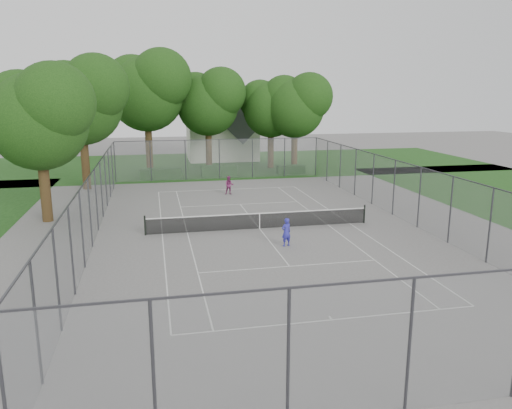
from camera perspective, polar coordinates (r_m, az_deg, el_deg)
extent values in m
plane|color=slate|center=(28.56, 0.41, -2.79)|extent=(120.00, 120.00, 0.00)
cube|color=#194313|center=(53.75, -5.46, 4.58)|extent=(60.00, 20.00, 0.00)
cube|color=silver|center=(17.83, 8.69, -12.90)|extent=(10.97, 0.06, 0.01)
cube|color=silver|center=(39.94, -3.18, 1.74)|extent=(10.97, 0.06, 0.01)
cube|color=silver|center=(27.96, -10.67, -3.35)|extent=(0.06, 23.77, 0.01)
cube|color=silver|center=(30.15, 10.66, -2.15)|extent=(0.06, 23.77, 0.01)
cube|color=silver|center=(28.01, -7.86, -3.21)|extent=(0.06, 23.77, 0.01)
cube|color=silver|center=(29.67, 8.21, -2.31)|extent=(0.06, 23.77, 0.01)
cube|color=silver|center=(22.64, 3.85, -7.06)|extent=(8.23, 0.06, 0.01)
cube|color=silver|center=(34.65, -1.82, 0.03)|extent=(8.23, 0.06, 0.01)
cube|color=silver|center=(28.56, 0.41, -2.77)|extent=(0.06, 12.80, 0.01)
cube|color=silver|center=(17.96, 8.52, -12.70)|extent=(0.06, 0.30, 0.01)
cube|color=silver|center=(39.80, -3.15, 1.70)|extent=(0.06, 0.30, 0.01)
cylinder|color=black|center=(27.82, -12.56, -2.35)|extent=(0.10, 0.10, 1.10)
cylinder|color=black|center=(30.37, 12.27, -1.06)|extent=(0.10, 0.10, 1.10)
cube|color=black|center=(28.44, 0.41, -1.91)|extent=(12.67, 0.01, 0.86)
cube|color=white|center=(28.32, 0.41, -1.01)|extent=(12.77, 0.03, 0.06)
cube|color=white|center=(28.44, 0.41, -1.93)|extent=(0.05, 0.02, 0.88)
cylinder|color=#38383D|center=(11.97, -26.94, -18.54)|extent=(0.08, 0.08, 3.50)
cylinder|color=#38383D|center=(44.39, -15.83, 4.68)|extent=(0.08, 0.08, 3.50)
cylinder|color=#38383D|center=(46.69, 6.86, 5.46)|extent=(0.08, 0.08, 3.50)
cube|color=slate|center=(12.92, 17.12, -15.25)|extent=(18.00, 0.02, 3.50)
cube|color=slate|center=(44.66, -4.20, 5.18)|extent=(18.00, 0.02, 3.50)
cube|color=slate|center=(27.72, -18.09, -0.19)|extent=(0.02, 34.00, 3.50)
cube|color=slate|center=(31.26, 16.77, 1.33)|extent=(0.02, 34.00, 3.50)
cube|color=#38383D|center=(12.21, 17.66, -7.97)|extent=(18.00, 0.05, 0.05)
cube|color=#38383D|center=(44.46, -4.24, 7.42)|extent=(18.00, 0.05, 0.05)
cube|color=#38383D|center=(27.39, -18.35, 3.38)|extent=(0.05, 34.00, 0.05)
cube|color=#38383D|center=(30.97, 16.98, 4.51)|extent=(0.05, 34.00, 0.05)
cylinder|color=#3A2815|center=(49.42, -12.13, 6.51)|extent=(0.66, 0.66, 4.93)
sphere|color=#16370F|center=(49.14, -12.40, 12.22)|extent=(7.01, 7.01, 7.01)
sphere|color=#16370F|center=(48.11, -10.77, 13.95)|extent=(5.61, 5.61, 5.61)
sphere|color=#16370F|center=(50.04, -13.90, 13.36)|extent=(5.26, 5.26, 5.26)
cylinder|color=#3A2815|center=(50.34, -5.42, 6.45)|extent=(0.63, 0.63, 4.24)
sphere|color=#16370F|center=(50.05, -5.52, 11.27)|extent=(6.03, 6.03, 6.03)
sphere|color=#16370F|center=(49.28, -4.01, 12.67)|extent=(4.82, 4.82, 4.82)
sphere|color=#16370F|center=(50.68, -6.86, 12.28)|extent=(4.52, 4.52, 4.52)
cylinder|color=#3A2815|center=(51.05, 1.69, 6.42)|extent=(0.61, 0.61, 3.92)
sphere|color=#16370F|center=(50.75, 1.71, 10.81)|extent=(5.58, 5.58, 5.58)
sphere|color=#16370F|center=(50.19, 3.22, 12.05)|extent=(4.46, 4.46, 4.46)
sphere|color=#16370F|center=(51.19, 0.45, 11.77)|extent=(4.19, 4.19, 4.19)
cylinder|color=#3A2815|center=(49.90, 4.39, 6.29)|extent=(0.62, 0.62, 4.02)
sphere|color=#16370F|center=(49.60, 4.47, 10.90)|extent=(5.72, 5.72, 5.72)
sphere|color=#16370F|center=(49.09, 6.09, 12.18)|extent=(4.57, 4.57, 4.57)
sphere|color=#16370F|center=(50.00, 3.13, 11.91)|extent=(4.29, 4.29, 4.29)
cylinder|color=#3A2815|center=(42.06, -18.93, 4.71)|extent=(0.64, 0.64, 4.47)
sphere|color=#16370F|center=(41.71, -19.38, 10.78)|extent=(6.36, 6.36, 6.36)
sphere|color=#16370F|center=(40.61, -17.87, 12.65)|extent=(5.09, 5.09, 5.09)
sphere|color=#16370F|center=(42.64, -20.86, 11.98)|extent=(4.77, 4.77, 4.77)
cylinder|color=#3A2815|center=(32.34, -22.96, 1.66)|extent=(0.62, 0.62, 3.98)
sphere|color=#16370F|center=(31.88, -23.59, 8.68)|extent=(5.66, 5.66, 5.66)
sphere|color=#16370F|center=(30.79, -22.00, 10.82)|extent=(4.53, 4.53, 4.53)
sphere|color=#16370F|center=(32.74, -25.20, 10.11)|extent=(4.25, 4.25, 4.25)
cube|color=#193F14|center=(45.56, -10.83, 3.51)|extent=(3.72, 1.12, 0.93)
cube|color=#193F14|center=(46.05, -4.27, 3.86)|extent=(3.25, 0.93, 1.02)
cube|color=#193F14|center=(47.73, 4.00, 4.04)|extent=(2.61, 0.96, 0.78)
cube|color=silver|center=(57.42, -3.92, 8.02)|extent=(7.65, 5.74, 5.74)
cube|color=#48484C|center=(57.25, -3.97, 10.88)|extent=(7.57, 5.93, 7.57)
imported|color=#302DAC|center=(25.30, 3.47, -3.16)|extent=(0.62, 0.50, 1.46)
imported|color=#802A5F|center=(37.90, -3.08, 2.21)|extent=(0.74, 0.61, 1.41)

